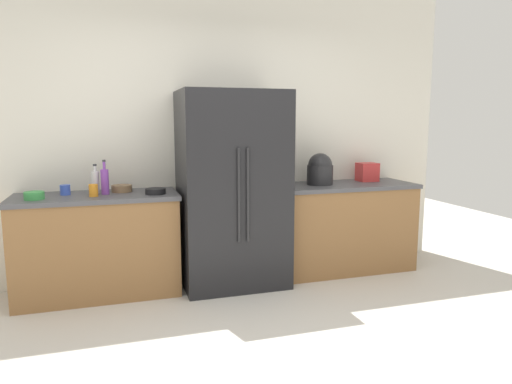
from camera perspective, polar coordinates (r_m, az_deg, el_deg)
The scene contains 14 objects.
ground_plane at distance 3.29m, azimuth 1.60°, elevation -19.01°, with size 10.14×10.14×0.00m, color beige.
kitchen_back_panel at distance 4.66m, azimuth -5.66°, elevation 7.47°, with size 5.07×0.10×2.87m, color silver.
counter_left at distance 4.34m, azimuth -18.82°, elevation -6.17°, with size 1.40×0.63×0.90m.
counter_right at distance 4.90m, azimuth 10.80°, elevation -4.17°, with size 1.40×0.63×0.90m.
refrigerator at distance 4.32m, azimuth -2.91°, elevation 0.32°, with size 0.96×0.74×1.80m.
toaster at distance 5.07m, azimuth 13.51°, elevation 2.41°, with size 0.20×0.17×0.19m, color red.
rice_cooker at distance 4.70m, azimuth 7.87°, elevation 2.71°, with size 0.26×0.26×0.32m.
bottle_a at distance 4.24m, azimuth -18.08°, elevation 1.29°, with size 0.07×0.07×0.30m.
bottle_b at distance 4.32m, azimuth -19.12°, elevation 1.24°, with size 0.06×0.06×0.26m.
cup_a at distance 4.33m, azimuth -22.40°, elevation 0.24°, with size 0.09×0.09×0.09m, color blue.
cup_b at distance 4.16m, azimuth -19.35°, elevation 0.19°, with size 0.07×0.07×0.10m, color orange.
bowl_a at distance 4.16m, azimuth -12.25°, elevation 0.10°, with size 0.18×0.18×0.05m, color black.
bowl_b at distance 4.18m, azimuth -25.61°, elevation -0.40°, with size 0.16×0.16×0.06m, color green.
bowl_c at distance 4.35m, azimuth -16.17°, elevation 0.42°, with size 0.18×0.18×0.06m, color brown.
Camera 1 is at (-0.96, -2.75, 1.53)m, focal length 32.54 mm.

